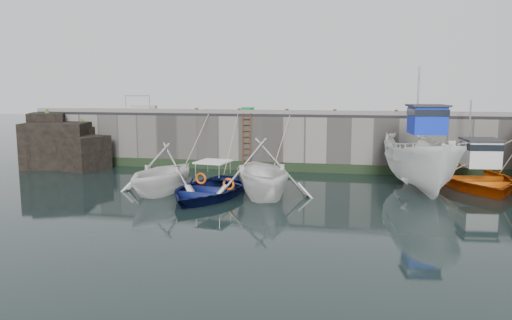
% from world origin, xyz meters
% --- Properties ---
extents(ground, '(120.00, 120.00, 0.00)m').
position_xyz_m(ground, '(0.00, 0.00, 0.00)').
color(ground, black).
rests_on(ground, ground).
extents(quay_back, '(30.00, 5.00, 3.00)m').
position_xyz_m(quay_back, '(0.00, 12.50, 1.50)').
color(quay_back, slate).
rests_on(quay_back, ground).
extents(road_back, '(30.00, 5.00, 0.16)m').
position_xyz_m(road_back, '(0.00, 12.50, 3.08)').
color(road_back, black).
rests_on(road_back, quay_back).
extents(kerb_back, '(30.00, 0.30, 0.20)m').
position_xyz_m(kerb_back, '(0.00, 10.15, 3.26)').
color(kerb_back, slate).
rests_on(kerb_back, road_back).
extents(algae_back, '(30.00, 0.08, 0.50)m').
position_xyz_m(algae_back, '(0.00, 9.96, 0.25)').
color(algae_back, black).
rests_on(algae_back, ground).
extents(rock_outcrop, '(5.85, 4.24, 3.41)m').
position_xyz_m(rock_outcrop, '(-12.92, 9.11, 1.26)').
color(rock_outcrop, black).
rests_on(rock_outcrop, ground).
extents(ladder, '(0.51, 0.08, 3.20)m').
position_xyz_m(ladder, '(-2.00, 9.91, 1.59)').
color(ladder, '#3F1E0F').
rests_on(ladder, ground).
extents(boat_near_white, '(4.85, 5.37, 2.50)m').
position_xyz_m(boat_near_white, '(-4.33, 3.35, 0.00)').
color(boat_near_white, silver).
rests_on(boat_near_white, ground).
extents(boat_near_white_rope, '(0.04, 4.90, 3.10)m').
position_xyz_m(boat_near_white_rope, '(-4.33, 7.93, 0.00)').
color(boat_near_white_rope, tan).
rests_on(boat_near_white_rope, ground).
extents(boat_near_blue, '(4.74, 6.07, 1.15)m').
position_xyz_m(boat_near_blue, '(-2.13, 3.02, 0.00)').
color(boat_near_blue, '#0B1346').
rests_on(boat_near_blue, ground).
extents(boat_near_blue_rope, '(0.04, 5.18, 3.10)m').
position_xyz_m(boat_near_blue_rope, '(-2.13, 7.76, 0.00)').
color(boat_near_blue_rope, tan).
rests_on(boat_near_blue_rope, ground).
extents(boat_near_blacktrim, '(6.14, 6.56, 2.79)m').
position_xyz_m(boat_near_blacktrim, '(0.07, 3.54, 0.00)').
color(boat_near_blacktrim, white).
rests_on(boat_near_blacktrim, ground).
extents(boat_near_blacktrim_rope, '(0.04, 4.74, 3.10)m').
position_xyz_m(boat_near_blacktrim_rope, '(0.07, 8.02, 0.00)').
color(boat_near_blacktrim_rope, tan).
rests_on(boat_near_blacktrim_rope, ground).
extents(boat_far_white, '(3.79, 7.88, 5.93)m').
position_xyz_m(boat_far_white, '(6.94, 6.58, 1.23)').
color(boat_far_white, white).
rests_on(boat_far_white, ground).
extents(boat_far_orange, '(5.36, 7.06, 4.37)m').
position_xyz_m(boat_far_orange, '(9.50, 7.65, 0.44)').
color(boat_far_orange, '#E55B0C').
rests_on(boat_far_orange, ground).
extents(fish_crate, '(0.72, 0.62, 0.31)m').
position_xyz_m(fish_crate, '(-2.21, 11.15, 3.32)').
color(fish_crate, '#188536').
rests_on(fish_crate, road_back).
extents(railing, '(1.60, 1.05, 1.00)m').
position_xyz_m(railing, '(-8.75, 11.25, 3.36)').
color(railing, '#A5A8AD').
rests_on(railing, road_back).
extents(bollard_a, '(0.18, 0.18, 0.28)m').
position_xyz_m(bollard_a, '(-5.00, 10.25, 3.30)').
color(bollard_a, '#3F1E0F').
rests_on(bollard_a, road_back).
extents(bollard_b, '(0.18, 0.18, 0.28)m').
position_xyz_m(bollard_b, '(-2.50, 10.25, 3.30)').
color(bollard_b, '#3F1E0F').
rests_on(bollard_b, road_back).
extents(bollard_c, '(0.18, 0.18, 0.28)m').
position_xyz_m(bollard_c, '(0.20, 10.25, 3.30)').
color(bollard_c, '#3F1E0F').
rests_on(bollard_c, road_back).
extents(bollard_d, '(0.18, 0.18, 0.28)m').
position_xyz_m(bollard_d, '(2.80, 10.25, 3.30)').
color(bollard_d, '#3F1E0F').
rests_on(bollard_d, road_back).
extents(bollard_e, '(0.18, 0.18, 0.28)m').
position_xyz_m(bollard_e, '(6.00, 10.25, 3.30)').
color(bollard_e, '#3F1E0F').
rests_on(bollard_e, road_back).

